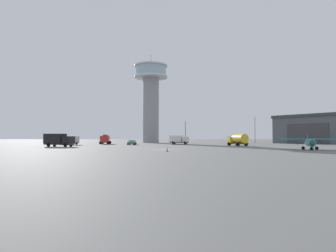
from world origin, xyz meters
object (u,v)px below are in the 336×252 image
traffic_cone_near_left (167,149)px  airplane_teal (310,142)px  control_tower (151,94)px  truck_fuel_tanker_red (105,139)px  truck_fuel_tanker_yellow (238,139)px  truck_flatbed_silver (71,141)px  car_green (132,142)px  truck_box_white (179,139)px  light_post_west (185,130)px  truck_box_black (58,140)px  light_post_east (255,127)px

traffic_cone_near_left → airplane_teal: bearing=13.6°
control_tower → truck_fuel_tanker_red: bearing=-124.5°
airplane_teal → truck_fuel_tanker_yellow: size_ratio=1.43×
truck_flatbed_silver → car_green: truck_flatbed_silver is taller
control_tower → truck_box_white: control_tower is taller
car_green → truck_flatbed_silver: bearing=-84.5°
light_post_west → traffic_cone_near_left: 58.19m
truck_box_white → truck_fuel_tanker_red: bearing=-173.2°
control_tower → airplane_teal: 68.18m
truck_box_white → control_tower: bearing=129.8°
truck_box_black → light_post_east: light_post_east is taller
traffic_cone_near_left → truck_box_black: bearing=141.9°
control_tower → light_post_west: bearing=-23.2°
truck_fuel_tanker_yellow → light_post_west: (-11.85, 30.81, 3.16)m
control_tower → light_post_west: control_tower is taller
control_tower → truck_flatbed_silver: size_ratio=5.67×
airplane_teal → traffic_cone_near_left: size_ratio=13.50×
truck_box_white → traffic_cone_near_left: size_ratio=8.20×
truck_fuel_tanker_red → light_post_east: bearing=103.2°
car_green → control_tower: bearing=175.1°
truck_fuel_tanker_yellow → car_green: size_ratio=1.52×
light_post_east → car_green: bearing=-148.8°
truck_fuel_tanker_yellow → truck_box_black: 43.66m
car_green → light_post_east: size_ratio=0.45×
control_tower → truck_box_white: (10.16, -22.51, -17.38)m
control_tower → airplane_teal: (32.94, -57.06, -17.51)m
airplane_teal → traffic_cone_near_left: 26.48m
truck_box_black → truck_fuel_tanker_yellow: bearing=22.9°
truck_box_white → truck_box_black: 35.22m
truck_box_black → light_post_east: bearing=50.0°
truck_box_black → light_post_west: light_post_west is taller
truck_fuel_tanker_yellow → truck_box_black: size_ratio=0.97×
truck_fuel_tanker_yellow → car_green: truck_fuel_tanker_yellow is taller
control_tower → car_green: bearing=-97.4°
control_tower → light_post_east: control_tower is taller
airplane_teal → light_post_east: bearing=-167.1°
car_green → light_post_west: 27.30m
control_tower → traffic_cone_near_left: control_tower is taller
truck_fuel_tanker_yellow → truck_fuel_tanker_red: size_ratio=1.08×
truck_box_white → light_post_west: light_post_west is taller
truck_flatbed_silver → truck_box_black: 15.64m
truck_flatbed_silver → light_post_west: size_ratio=0.75×
control_tower → truck_flatbed_silver: (-20.78, -27.88, -17.71)m
control_tower → truck_fuel_tanker_yellow: size_ratio=4.91×
truck_fuel_tanker_yellow → light_post_east: 38.80m
truck_fuel_tanker_red → light_post_west: 29.43m
traffic_cone_near_left → car_green: bearing=106.4°
car_green → light_post_west: size_ratio=0.57×
control_tower → truck_box_black: control_tower is taller
truck_fuel_tanker_red → traffic_cone_near_left: (20.24, -44.34, -1.31)m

